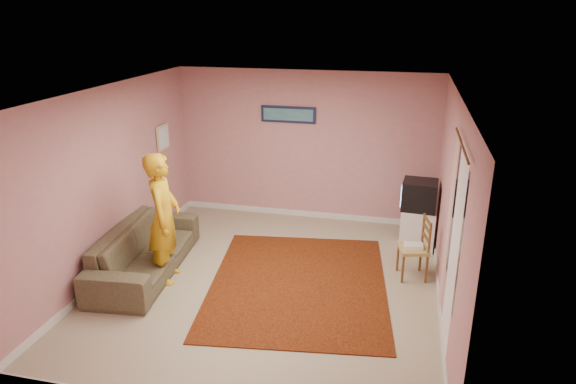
% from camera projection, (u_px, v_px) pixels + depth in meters
% --- Properties ---
extents(ground, '(5.00, 5.00, 0.00)m').
position_uv_depth(ground, '(269.00, 284.00, 7.01)').
color(ground, gray).
rests_on(ground, ground).
extents(wall_back, '(4.50, 0.02, 2.60)m').
position_uv_depth(wall_back, '(306.00, 146.00, 8.87)').
color(wall_back, tan).
rests_on(wall_back, ground).
extents(wall_front, '(4.50, 0.02, 2.60)m').
position_uv_depth(wall_front, '(189.00, 294.00, 4.28)').
color(wall_front, tan).
rests_on(wall_front, ground).
extents(wall_left, '(0.02, 5.00, 2.60)m').
position_uv_depth(wall_left, '(110.00, 182.00, 7.06)').
color(wall_left, tan).
rests_on(wall_left, ground).
extents(wall_right, '(0.02, 5.00, 2.60)m').
position_uv_depth(wall_right, '(450.00, 209.00, 6.09)').
color(wall_right, tan).
rests_on(wall_right, ground).
extents(ceiling, '(4.50, 5.00, 0.02)m').
position_uv_depth(ceiling, '(266.00, 92.00, 6.14)').
color(ceiling, silver).
rests_on(ceiling, wall_back).
extents(baseboard_back, '(4.50, 0.02, 0.10)m').
position_uv_depth(baseboard_back, '(305.00, 214.00, 9.28)').
color(baseboard_back, silver).
rests_on(baseboard_back, ground).
extents(baseboard_left, '(0.02, 5.00, 0.10)m').
position_uv_depth(baseboard_left, '(121.00, 263.00, 7.47)').
color(baseboard_left, silver).
rests_on(baseboard_left, ground).
extents(baseboard_right, '(0.02, 5.00, 0.10)m').
position_uv_depth(baseboard_right, '(439.00, 300.00, 6.52)').
color(baseboard_right, silver).
rests_on(baseboard_right, ground).
extents(window, '(0.01, 1.10, 1.50)m').
position_uv_depth(window, '(457.00, 227.00, 5.22)').
color(window, black).
rests_on(window, wall_right).
extents(curtain_sheer, '(0.01, 0.75, 2.10)m').
position_uv_depth(curtain_sheer, '(454.00, 251.00, 5.15)').
color(curtain_sheer, white).
rests_on(curtain_sheer, wall_right).
extents(curtain_floral, '(0.01, 0.35, 2.10)m').
position_uv_depth(curtain_floral, '(448.00, 224.00, 5.80)').
color(curtain_floral, beige).
rests_on(curtain_floral, wall_right).
extents(curtain_rod, '(0.02, 1.40, 0.02)m').
position_uv_depth(curtain_rod, '(462.00, 144.00, 4.93)').
color(curtain_rod, brown).
rests_on(curtain_rod, wall_right).
extents(picture_back, '(0.95, 0.04, 0.28)m').
position_uv_depth(picture_back, '(288.00, 114.00, 8.71)').
color(picture_back, '#131836').
rests_on(picture_back, wall_back).
extents(picture_left, '(0.04, 0.38, 0.42)m').
position_uv_depth(picture_left, '(163.00, 137.00, 8.43)').
color(picture_left, '#C6B888').
rests_on(picture_left, wall_left).
extents(area_rug, '(2.72, 3.22, 0.02)m').
position_uv_depth(area_rug, '(298.00, 283.00, 7.00)').
color(area_rug, black).
rests_on(area_rug, ground).
extents(tv_cabinet, '(0.51, 0.47, 0.65)m').
position_uv_depth(tv_cabinet, '(417.00, 228.00, 7.97)').
color(tv_cabinet, white).
rests_on(tv_cabinet, ground).
extents(crt_tv, '(0.55, 0.50, 0.45)m').
position_uv_depth(crt_tv, '(419.00, 195.00, 7.79)').
color(crt_tv, black).
rests_on(crt_tv, tv_cabinet).
extents(chair_a, '(0.48, 0.47, 0.48)m').
position_uv_depth(chair_a, '(418.00, 210.00, 8.10)').
color(chair_a, tan).
rests_on(chair_a, ground).
extents(dvd_player, '(0.36, 0.31, 0.05)m').
position_uv_depth(dvd_player, '(417.00, 214.00, 8.12)').
color(dvd_player, '#A9A8AD').
rests_on(dvd_player, chair_a).
extents(blue_throw, '(0.38, 0.05, 0.40)m').
position_uv_depth(blue_throw, '(418.00, 196.00, 8.22)').
color(blue_throw, '#97BFF8').
rests_on(blue_throw, chair_a).
extents(chair_b, '(0.46, 0.48, 0.48)m').
position_uv_depth(chair_b, '(414.00, 241.00, 7.02)').
color(chair_b, tan).
rests_on(chair_b, ground).
extents(game_console, '(0.27, 0.21, 0.05)m').
position_uv_depth(game_console, '(413.00, 246.00, 7.04)').
color(game_console, white).
rests_on(game_console, chair_b).
extents(sofa, '(1.11, 2.35, 0.66)m').
position_uv_depth(sofa, '(145.00, 250.00, 7.25)').
color(sofa, brown).
rests_on(sofa, ground).
extents(person, '(0.58, 0.74, 1.80)m').
position_uv_depth(person, '(164.00, 218.00, 6.86)').
color(person, gold).
rests_on(person, ground).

